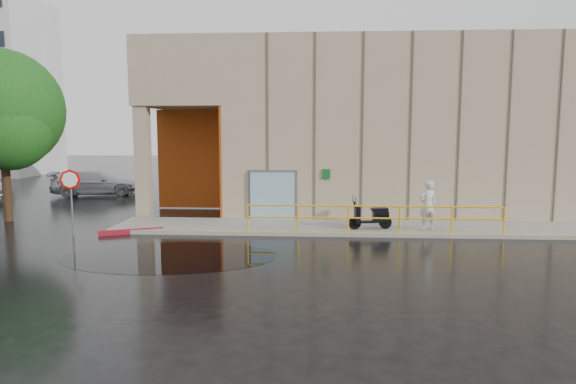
{
  "coord_description": "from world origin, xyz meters",
  "views": [
    {
      "loc": [
        2.21,
        -15.86,
        4.02
      ],
      "look_at": [
        1.05,
        3.0,
        1.68
      ],
      "focal_mm": 32.0,
      "sensor_mm": 36.0,
      "label": 1
    }
  ],
  "objects_px": {
    "red_curb": "(131,232)",
    "stop_sign": "(71,187)",
    "scooter": "(371,210)",
    "car_c": "(95,183)",
    "person": "(428,205)",
    "tree_near": "(3,114)"
  },
  "relations": [
    {
      "from": "scooter",
      "to": "stop_sign",
      "type": "xyz_separation_m",
      "value": [
        -11.28,
        -1.23,
        0.93
      ]
    },
    {
      "from": "stop_sign",
      "to": "car_c",
      "type": "xyz_separation_m",
      "value": [
        -4.26,
        11.61,
        -1.09
      ]
    },
    {
      "from": "tree_near",
      "to": "car_c",
      "type": "bearing_deg",
      "value": 90.83
    },
    {
      "from": "person",
      "to": "car_c",
      "type": "distance_m",
      "value": 20.55
    },
    {
      "from": "stop_sign",
      "to": "red_curb",
      "type": "relative_size",
      "value": 1.05
    },
    {
      "from": "red_curb",
      "to": "stop_sign",
      "type": "bearing_deg",
      "value": -167.18
    },
    {
      "from": "scooter",
      "to": "red_curb",
      "type": "relative_size",
      "value": 0.73
    },
    {
      "from": "stop_sign",
      "to": "car_c",
      "type": "bearing_deg",
      "value": 124.13
    },
    {
      "from": "car_c",
      "to": "red_curb",
      "type": "bearing_deg",
      "value": -165.23
    },
    {
      "from": "person",
      "to": "stop_sign",
      "type": "bearing_deg",
      "value": -12.63
    },
    {
      "from": "scooter",
      "to": "red_curb",
      "type": "height_order",
      "value": "scooter"
    },
    {
      "from": "tree_near",
      "to": "stop_sign",
      "type": "bearing_deg",
      "value": -33.16
    },
    {
      "from": "tree_near",
      "to": "person",
      "type": "bearing_deg",
      "value": -5.0
    },
    {
      "from": "person",
      "to": "scooter",
      "type": "relative_size",
      "value": 1.1
    },
    {
      "from": "scooter",
      "to": "car_c",
      "type": "relative_size",
      "value": 0.34
    },
    {
      "from": "stop_sign",
      "to": "person",
      "type": "bearing_deg",
      "value": 18.93
    },
    {
      "from": "scooter",
      "to": "tree_near",
      "type": "xyz_separation_m",
      "value": [
        -15.42,
        1.47,
        3.72
      ]
    },
    {
      "from": "stop_sign",
      "to": "car_c",
      "type": "relative_size",
      "value": 0.49
    },
    {
      "from": "red_curb",
      "to": "tree_near",
      "type": "bearing_deg",
      "value": 160.25
    },
    {
      "from": "scooter",
      "to": "car_c",
      "type": "distance_m",
      "value": 18.7
    },
    {
      "from": "person",
      "to": "car_c",
      "type": "relative_size",
      "value": 0.38
    },
    {
      "from": "person",
      "to": "tree_near",
      "type": "distance_m",
      "value": 17.98
    }
  ]
}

